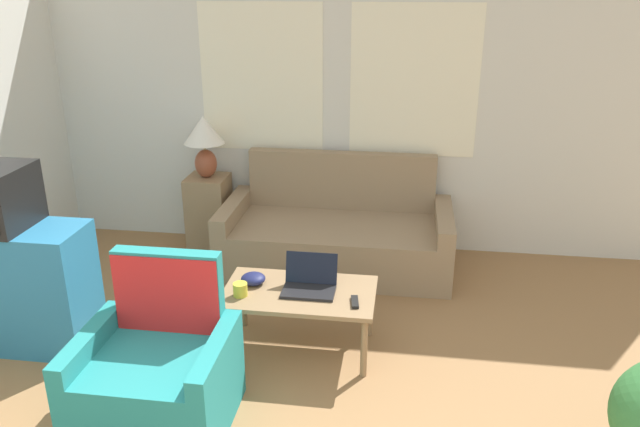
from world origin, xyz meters
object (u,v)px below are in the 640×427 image
laptop (310,283)px  table_lamp (204,138)px  snack_bowl (253,279)px  couch (337,235)px  coffee_table (299,297)px  cup_navy (240,289)px  armchair (159,375)px  tv_remote (355,302)px

laptop → table_lamp: bearing=127.5°
table_lamp → snack_bowl: table_lamp is taller
couch → coffee_table: (-0.09, -1.39, 0.13)m
table_lamp → cup_navy: table_lamp is taller
laptop → snack_bowl: laptop is taller
table_lamp → coffee_table: table_lamp is taller
armchair → laptop: (0.74, 0.83, 0.22)m
table_lamp → tv_remote: bearing=-48.3°
coffee_table → laptop: size_ratio=2.90×
cup_navy → couch: bearing=73.1°
cup_navy → snack_bowl: (0.04, 0.18, -0.01)m
couch → tv_remote: (0.29, -1.51, 0.19)m
table_lamp → cup_navy: (0.76, -1.70, -0.57)m
armchair → cup_navy: 0.78m
armchair → tv_remote: (1.05, 0.69, 0.17)m
coffee_table → tv_remote: (0.38, -0.11, 0.06)m
tv_remote → laptop: bearing=155.7°
cup_navy → tv_remote: size_ratio=0.61×
table_lamp → laptop: size_ratio=1.62×
armchair → cup_navy: bearing=66.4°
coffee_table → snack_bowl: bearing=169.4°
coffee_table → cup_navy: cup_navy is taller
coffee_table → snack_bowl: 0.34m
couch → table_lamp: size_ratio=3.49×
couch → table_lamp: table_lamp is taller
table_lamp → couch: bearing=-8.8°
coffee_table → cup_navy: size_ratio=10.69×
table_lamp → cup_navy: 1.95m
laptop → armchair: bearing=-131.5°
armchair → tv_remote: bearing=33.3°
armchair → snack_bowl: (0.34, 0.87, 0.20)m
laptop → couch: bearing=89.0°
snack_bowl → tv_remote: 0.73m
snack_bowl → tv_remote: snack_bowl is taller
coffee_table → armchair: bearing=-129.8°
cup_navy → coffee_table: bearing=17.5°
laptop → snack_bowl: bearing=175.1°
table_lamp → cup_navy: bearing=-65.9°
laptop → cup_navy: 0.46m
laptop → cup_navy: size_ratio=3.68×
couch → coffee_table: couch is taller
couch → armchair: size_ratio=2.09×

